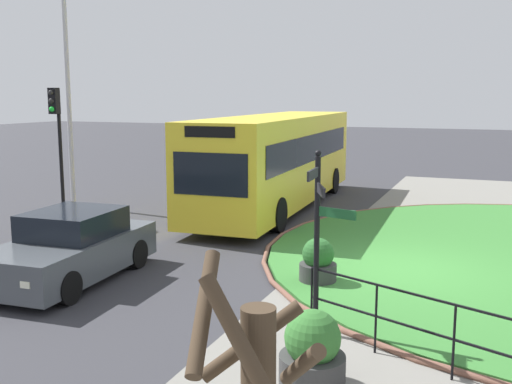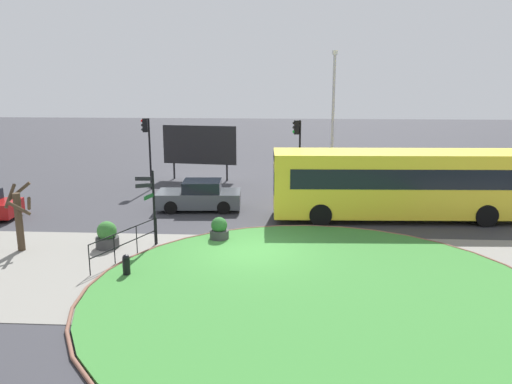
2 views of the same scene
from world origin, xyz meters
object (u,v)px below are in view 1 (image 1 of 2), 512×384
(signpost_directional, at_px, (319,229))
(bus_yellow, at_px, (278,159))
(car_near_lane, at_px, (71,249))
(planter_near_signpost, at_px, (318,264))
(lamppost_tall, at_px, (68,84))
(traffic_light_near, at_px, (57,124))
(planter_kerbside, at_px, (312,353))

(signpost_directional, xyz_separation_m, bus_yellow, (10.30, 4.42, -0.07))
(signpost_directional, distance_m, bus_yellow, 11.20)
(car_near_lane, relative_size, planter_near_signpost, 4.26)
(signpost_directional, bearing_deg, bus_yellow, 23.21)
(signpost_directional, distance_m, planter_near_signpost, 2.93)
(car_near_lane, bearing_deg, signpost_directional, 77.31)
(signpost_directional, relative_size, lamppost_tall, 0.38)
(traffic_light_near, relative_size, lamppost_tall, 0.52)
(signpost_directional, relative_size, bus_yellow, 0.26)
(signpost_directional, relative_size, planter_near_signpost, 3.05)
(traffic_light_near, height_order, lamppost_tall, lamppost_tall)
(bus_yellow, height_order, traffic_light_near, traffic_light_near)
(bus_yellow, distance_m, planter_near_signpost, 8.70)
(planter_kerbside, bearing_deg, signpost_directional, 13.98)
(signpost_directional, height_order, car_near_lane, signpost_directional)
(lamppost_tall, bearing_deg, planter_kerbside, -129.50)
(car_near_lane, relative_size, lamppost_tall, 0.53)
(bus_yellow, distance_m, planter_kerbside, 12.98)
(bus_yellow, xyz_separation_m, lamppost_tall, (-2.49, 6.68, 2.52))
(signpost_directional, xyz_separation_m, planter_near_signpost, (2.52, 0.72, -1.32))
(lamppost_tall, bearing_deg, planter_near_signpost, -117.01)
(lamppost_tall, xyz_separation_m, planter_kerbside, (-9.49, -11.52, -3.74))
(bus_yellow, relative_size, traffic_light_near, 2.83)
(car_near_lane, height_order, traffic_light_near, traffic_light_near)
(signpost_directional, bearing_deg, traffic_light_near, 59.79)
(lamppost_tall, bearing_deg, bus_yellow, -69.57)
(signpost_directional, bearing_deg, planter_kerbside, -166.02)
(traffic_light_near, bearing_deg, bus_yellow, 121.11)
(traffic_light_near, bearing_deg, car_near_lane, 33.48)
(traffic_light_near, xyz_separation_m, planter_kerbside, (-7.47, -10.35, -2.49))
(planter_near_signpost, bearing_deg, lamppost_tall, 62.99)
(bus_yellow, distance_m, traffic_light_near, 7.24)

